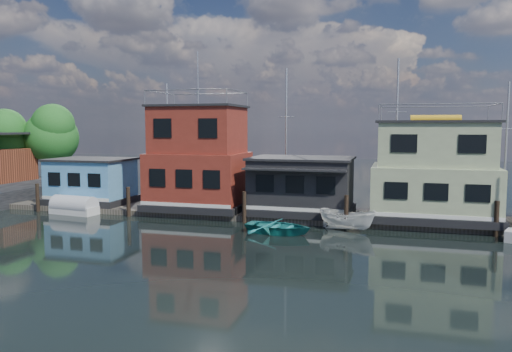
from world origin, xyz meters
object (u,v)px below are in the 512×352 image
(motorboat, at_px, (347,219))
(dinghy_teal, at_px, (278,227))
(houseboat_red, at_px, (199,160))
(houseboat_dark, at_px, (302,185))
(houseboat_green, at_px, (434,173))
(tarp_runabout, at_px, (74,207))
(houseboat_blue, at_px, (91,181))

(motorboat, height_order, dinghy_teal, motorboat)
(dinghy_teal, bearing_deg, houseboat_red, 62.45)
(houseboat_red, distance_m, houseboat_dark, 8.18)
(houseboat_green, bearing_deg, tarp_runabout, -173.33)
(houseboat_dark, relative_size, dinghy_teal, 1.75)
(tarp_runabout, bearing_deg, dinghy_teal, -1.51)
(houseboat_red, distance_m, motorboat, 12.59)
(houseboat_blue, bearing_deg, dinghy_teal, -18.01)
(houseboat_dark, relative_size, houseboat_green, 0.88)
(houseboat_red, distance_m, dinghy_teal, 10.09)
(houseboat_blue, xyz_separation_m, houseboat_dark, (17.50, -0.02, 0.21))
(houseboat_red, height_order, dinghy_teal, houseboat_red)
(houseboat_dark, distance_m, tarp_runabout, 17.39)
(houseboat_blue, xyz_separation_m, dinghy_teal, (17.08, -5.55, -1.77))
(houseboat_red, xyz_separation_m, motorboat, (11.63, -3.46, -3.37))
(houseboat_dark, xyz_separation_m, tarp_runabout, (-17.02, -3.02, -1.85))
(houseboat_blue, distance_m, tarp_runabout, 3.49)
(motorboat, relative_size, dinghy_teal, 0.90)
(houseboat_blue, xyz_separation_m, houseboat_red, (9.50, 0.00, 1.90))
(houseboat_green, distance_m, tarp_runabout, 26.37)
(houseboat_red, bearing_deg, dinghy_teal, -36.22)
(houseboat_dark, bearing_deg, tarp_runabout, -169.93)
(tarp_runabout, distance_m, dinghy_teal, 16.79)
(houseboat_green, height_order, tarp_runabout, houseboat_green)
(houseboat_blue, xyz_separation_m, motorboat, (21.13, -3.46, -1.47))
(houseboat_dark, height_order, dinghy_teal, houseboat_dark)
(houseboat_blue, relative_size, houseboat_green, 0.76)
(houseboat_blue, height_order, dinghy_teal, houseboat_blue)
(dinghy_teal, bearing_deg, motorboat, -53.95)
(motorboat, bearing_deg, houseboat_red, 89.16)
(houseboat_red, xyz_separation_m, houseboat_green, (17.00, 0.00, -0.55))
(houseboat_blue, xyz_separation_m, tarp_runabout, (0.48, -3.04, -1.64))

